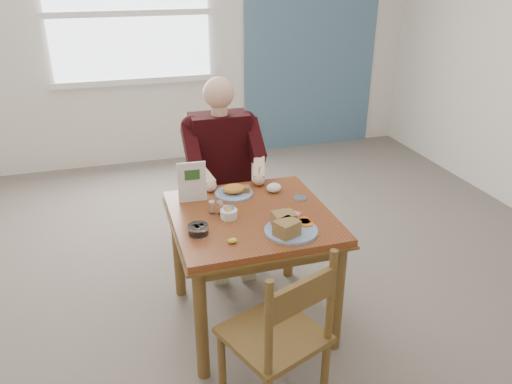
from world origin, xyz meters
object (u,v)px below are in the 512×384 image
object	(u,v)px
near_plate	(288,226)
diner	(223,161)
far_plate	(235,191)
table	(251,231)
chair_near	(280,338)
chair_far	(221,199)

from	to	relation	value
near_plate	diner	bearing A→B (deg)	97.62
far_plate	diner	bearing A→B (deg)	86.70
near_plate	far_plate	distance (m)	0.57
table	chair_near	size ratio (longest dim) A/B	0.97
table	far_plate	world-z (taller)	far_plate
chair_far	chair_near	distance (m)	1.54
table	chair_far	bearing A→B (deg)	90.00
far_plate	table	bearing A→B (deg)	-85.07
chair_far	diner	size ratio (longest dim) A/B	0.69
far_plate	chair_near	bearing A→B (deg)	-93.16
table	diner	size ratio (longest dim) A/B	0.66
chair_far	far_plate	bearing A→B (deg)	-92.73
near_plate	chair_near	bearing A→B (deg)	-113.73
table	chair_near	xyz separation A→B (m)	(-0.08, -0.74, -0.16)
diner	chair_near	bearing A→B (deg)	-93.20
table	far_plate	size ratio (longest dim) A/B	3.00
table	far_plate	bearing A→B (deg)	94.93
chair_near	table	bearing A→B (deg)	83.78
chair_far	near_plate	distance (m)	1.11
diner	chair_far	bearing A→B (deg)	90.01
table	chair_far	distance (m)	0.81
chair_far	far_plate	xyz separation A→B (m)	(-0.02, -0.51, 0.30)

